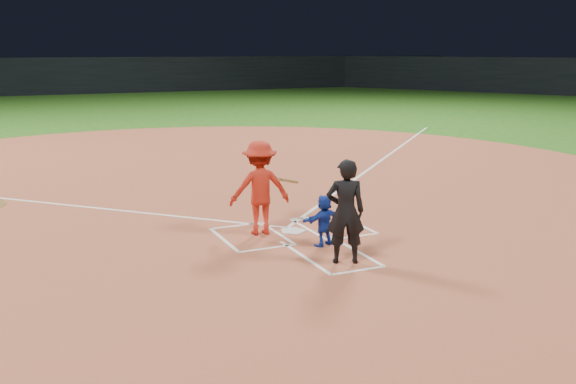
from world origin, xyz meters
name	(u,v)px	position (x,y,z in m)	size (l,w,h in m)	color
ground	(293,232)	(0.00, 0.00, 0.00)	(120.00, 120.00, 0.00)	#235715
home_plate_dirt	(210,181)	(0.00, 6.00, 0.01)	(28.00, 28.00, 0.01)	#984A31
stadium_wall_far	(65,76)	(0.00, 48.00, 1.60)	(80.00, 1.20, 3.20)	black
home_plate	(293,231)	(0.00, 0.00, 0.02)	(0.60, 0.60, 0.02)	silver
catcher	(324,220)	(0.14, -1.18, 0.54)	(0.97, 0.31, 1.05)	#1533AC
umpire	(345,211)	(0.00, -2.29, 0.99)	(0.71, 0.47, 1.96)	black
chalk_markings	(217,185)	(0.00, 5.29, 0.01)	(28.35, 17.32, 0.01)	white
batter_at_plate	(260,188)	(-0.71, 0.14, 1.02)	(1.65, 0.94, 2.01)	red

